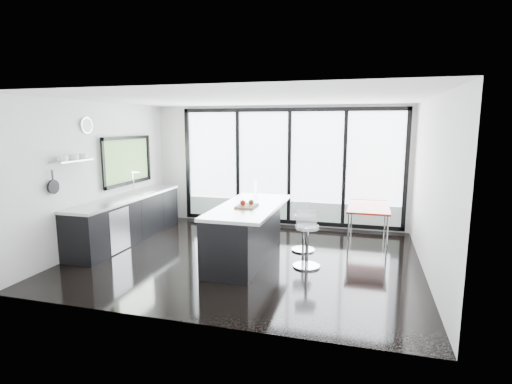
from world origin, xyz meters
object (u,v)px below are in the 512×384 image
(bar_stool_far, at_px, (303,232))
(red_table, at_px, (368,224))
(island, at_px, (245,231))
(bar_stool_near, at_px, (307,246))

(bar_stool_far, xyz_separation_m, red_table, (1.17, 0.91, 0.02))
(island, xyz_separation_m, bar_stool_near, (1.12, -0.13, -0.14))
(island, xyz_separation_m, red_table, (2.10, 1.64, -0.12))
(island, bearing_deg, bar_stool_near, -6.82)
(bar_stool_far, bearing_deg, red_table, 20.56)
(bar_stool_near, xyz_separation_m, bar_stool_far, (-0.19, 0.87, -0.01))
(island, distance_m, red_table, 2.67)
(island, xyz_separation_m, bar_stool_far, (0.93, 0.73, -0.15))
(bar_stool_near, relative_size, red_table, 0.51)
(red_table, bearing_deg, bar_stool_far, -142.14)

